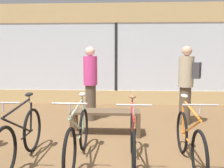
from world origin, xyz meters
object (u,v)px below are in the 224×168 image
Objects in this scene: bicycle_left at (20,138)px; bicycle_center_left at (78,137)px; bicycle_center_right at (133,140)px; customer_by_window at (90,82)px; display_bench at (106,115)px; customer_near_rack at (186,83)px; bicycle_right at (189,140)px.

bicycle_center_left is at bearing 6.07° from bicycle_left.
bicycle_center_right is 0.92× the size of customer_by_window.
display_bench is (0.32, 1.33, 0.01)m from bicycle_center_left.
customer_near_rack reaches higher than bicycle_center_left.
bicycle_right is at bearing 0.08° from bicycle_center_left.
bicycle_center_left is 0.99× the size of customer_by_window.
bicycle_right is 0.95× the size of customer_by_window.
bicycle_right is at bearing -52.87° from customer_by_window.
bicycle_center_left reaches higher than bicycle_right.
bicycle_center_left is 1.68m from bicycle_right.
customer_near_rack reaches higher than display_bench.
display_bench is 1.30m from customer_by_window.
bicycle_center_left is 1.28× the size of display_bench.
bicycle_right is (0.84, 0.03, 0.00)m from bicycle_center_right.
bicycle_center_right is (1.70, 0.06, -0.01)m from bicycle_left.
bicycle_left is 1.85m from display_bench.
bicycle_left is at bearing -105.98° from customer_by_window.
customer_near_rack is at bearing 78.34° from bicycle_right.
bicycle_center_left reaches higher than display_bench.
bicycle_left is 1.70m from bicycle_center_right.
customer_near_rack reaches higher than bicycle_center_right.
bicycle_center_right is (0.83, -0.03, -0.01)m from bicycle_center_left.
bicycle_center_left is (0.86, 0.09, -0.01)m from bicycle_left.
customer_near_rack is at bearing 24.52° from display_bench.
bicycle_right is (2.54, 0.09, -0.01)m from bicycle_left.
bicycle_left is at bearing -177.99° from bicycle_center_right.
customer_by_window is (-0.46, 1.08, 0.55)m from display_bench.
bicycle_center_right is 2.69m from customer_by_window.
customer_by_window is at bearing 173.53° from customer_near_rack.
bicycle_center_right is at bearing -68.14° from customer_by_window.
bicycle_center_left is 1.07× the size of bicycle_center_right.
bicycle_left is 0.98× the size of bicycle_center_left.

